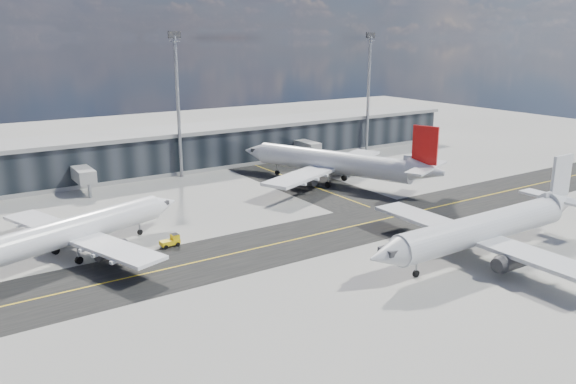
# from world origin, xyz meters

# --- Properties ---
(ground) EXTENTS (300.00, 300.00, 0.00)m
(ground) POSITION_xyz_m (0.00, 0.00, 0.00)
(ground) COLOR gray
(ground) RESTS_ON ground
(taxiway_lanes) EXTENTS (180.00, 63.00, 0.03)m
(taxiway_lanes) POSITION_xyz_m (3.91, 10.74, 0.01)
(taxiway_lanes) COLOR black
(taxiway_lanes) RESTS_ON ground
(terminal_concourse) EXTENTS (152.00, 19.80, 8.80)m
(terminal_concourse) POSITION_xyz_m (0.04, 54.93, 4.09)
(terminal_concourse) COLOR black
(terminal_concourse) RESTS_ON ground
(floodlight_masts) EXTENTS (102.50, 0.70, 28.90)m
(floodlight_masts) POSITION_xyz_m (0.00, 48.00, 15.61)
(floodlight_masts) COLOR gray
(floodlight_masts) RESTS_ON ground
(airliner_af) EXTENTS (34.99, 30.22, 10.66)m
(airliner_af) POSITION_xyz_m (-29.76, 14.24, 3.52)
(airliner_af) COLOR white
(airliner_af) RESTS_ON ground
(airliner_redtail) EXTENTS (36.12, 41.79, 12.93)m
(airliner_redtail) POSITION_xyz_m (22.65, 25.82, 4.27)
(airliner_redtail) COLOR white
(airliner_redtail) RESTS_ON ground
(airliner_near) EXTENTS (39.20, 33.33, 11.66)m
(airliner_near) POSITION_xyz_m (15.84, -14.62, 3.85)
(airliner_near) COLOR silver
(airliner_near) RESTS_ON ground
(baggage_tug) EXTENTS (2.72, 1.51, 1.66)m
(baggage_tug) POSITION_xyz_m (-17.03, 11.06, 0.83)
(baggage_tug) COLOR yellow
(baggage_tug) RESTS_ON ground
(service_van) EXTENTS (5.29, 5.81, 1.51)m
(service_van) POSITION_xyz_m (28.11, 30.49, 0.75)
(service_van) COLOR white
(service_van) RESTS_ON ground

